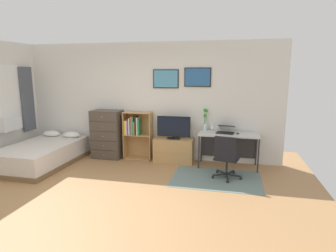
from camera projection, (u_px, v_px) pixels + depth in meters
The scene contains 14 objects.
ground_plane at pixel (107, 199), 4.59m from camera, with size 7.20×7.20×0.00m, color #A87A4C.
wall_back_with_posters at pixel (149, 101), 6.66m from camera, with size 6.12×0.09×2.70m.
area_rug at pixel (216, 179), 5.47m from camera, with size 1.70×1.20×0.01m, color slate.
bed at pixel (43, 154), 6.30m from camera, with size 1.27×2.06×0.60m.
dresser at pixel (107, 134), 6.75m from camera, with size 0.70×0.46×1.14m.
bookshelf at pixel (136, 131), 6.65m from camera, with size 0.66×0.30×1.12m.
tv_stand at pixel (174, 150), 6.47m from camera, with size 0.89×0.41×0.54m.
television at pixel (174, 128), 6.35m from camera, with size 0.76×0.16×0.52m.
desk at pixel (229, 139), 6.14m from camera, with size 1.27×0.57×0.74m.
office_chair at pixel (226, 156), 5.38m from camera, with size 0.58×0.57×0.86m.
laptop at pixel (226, 130), 6.13m from camera, with size 0.42×0.44×0.16m.
computer_mouse at pixel (238, 133), 5.98m from camera, with size 0.06×0.10×0.03m, color #262628.
bamboo_vase at pixel (205, 120), 6.30m from camera, with size 0.10×0.11×0.50m.
wine_glass at pixel (212, 127), 6.04m from camera, with size 0.07×0.07×0.18m.
Camera 1 is at (1.92, -3.96, 2.04)m, focal length 30.29 mm.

